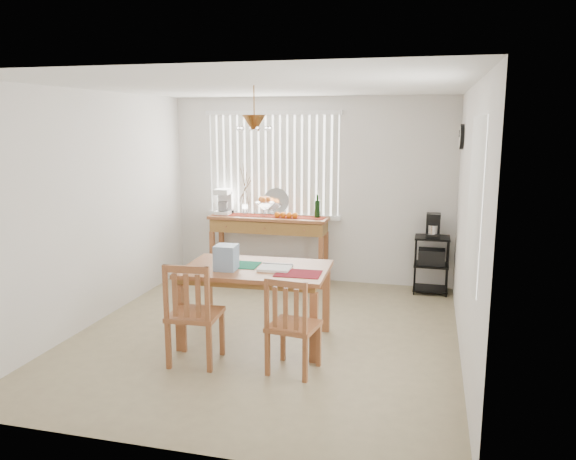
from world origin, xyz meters
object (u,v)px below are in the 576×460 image
(cart_items, at_px, (433,226))
(dining_table, at_px, (256,276))
(chair_right, at_px, (292,326))
(chair_left, at_px, (193,314))
(sideboard, at_px, (270,233))
(wire_cart, at_px, (431,259))

(cart_items, relative_size, dining_table, 0.21)
(chair_right, bearing_deg, chair_left, -177.84)
(sideboard, distance_m, chair_left, 2.88)
(sideboard, xyz_separation_m, cart_items, (2.24, 0.02, 0.20))
(wire_cart, distance_m, cart_items, 0.45)
(chair_right, bearing_deg, sideboard, 109.92)
(dining_table, bearing_deg, chair_left, -119.57)
(cart_items, bearing_deg, wire_cart, -90.00)
(sideboard, relative_size, cart_items, 5.34)
(wire_cart, xyz_separation_m, dining_table, (-1.76, -2.18, 0.24))
(dining_table, distance_m, chair_right, 0.89)
(chair_left, bearing_deg, sideboard, 91.73)
(cart_items, bearing_deg, chair_left, -126.73)
(cart_items, xyz_separation_m, chair_left, (-2.15, -2.88, -0.42))
(wire_cart, bearing_deg, chair_left, -126.81)
(wire_cart, relative_size, dining_table, 0.51)
(sideboard, height_order, dining_table, sideboard)
(dining_table, bearing_deg, wire_cart, 51.13)
(sideboard, bearing_deg, chair_right, -70.08)
(wire_cart, relative_size, chair_left, 0.77)
(cart_items, bearing_deg, chair_right, -113.05)
(cart_items, xyz_separation_m, dining_table, (-1.76, -2.19, -0.21))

